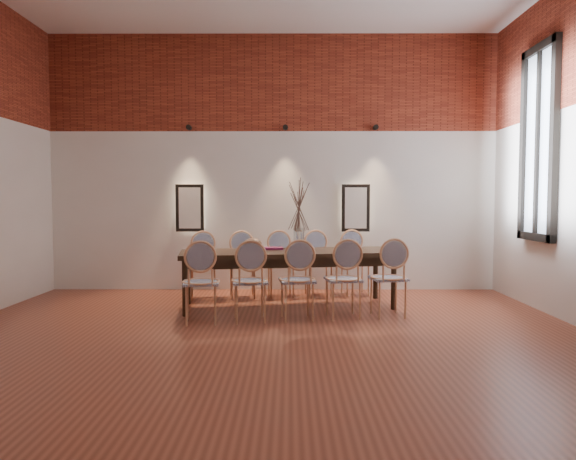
{
  "coord_description": "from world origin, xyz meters",
  "views": [
    {
      "loc": [
        0.27,
        -4.61,
        1.42
      ],
      "look_at": [
        0.25,
        1.78,
        1.05
      ],
      "focal_mm": 32.0,
      "sensor_mm": 36.0,
      "label": 1
    }
  ],
  "objects_px": {
    "chair_near_d": "(343,279)",
    "bowl": "(253,245)",
    "chair_far_c": "(281,265)",
    "chair_near_a": "(201,282)",
    "chair_near_b": "(250,281)",
    "vase": "(299,239)",
    "book": "(273,248)",
    "chair_far_d": "(318,264)",
    "chair_far_e": "(355,263)",
    "chair_far_a": "(203,266)",
    "chair_near_e": "(388,278)",
    "dining_table": "(288,279)",
    "chair_near_c": "(297,280)",
    "chair_far_b": "(242,266)"
  },
  "relations": [
    {
      "from": "chair_near_d",
      "to": "bowl",
      "type": "distance_m",
      "value": 1.3
    },
    {
      "from": "chair_far_c",
      "to": "chair_near_a",
      "type": "bearing_deg",
      "value": 52.41
    },
    {
      "from": "chair_near_b",
      "to": "vase",
      "type": "bearing_deg",
      "value": 45.92
    },
    {
      "from": "book",
      "to": "chair_near_d",
      "type": "bearing_deg",
      "value": -43.35
    },
    {
      "from": "chair_far_d",
      "to": "book",
      "type": "relative_size",
      "value": 3.62
    },
    {
      "from": "chair_far_e",
      "to": "chair_far_a",
      "type": "bearing_deg",
      "value": 0.0
    },
    {
      "from": "chair_far_c",
      "to": "chair_near_b",
      "type": "bearing_deg",
      "value": 68.95
    },
    {
      "from": "chair_near_d",
      "to": "chair_far_a",
      "type": "distance_m",
      "value": 2.24
    },
    {
      "from": "chair_near_a",
      "to": "vase",
      "type": "xyz_separation_m",
      "value": [
        1.15,
        0.92,
        0.43
      ]
    },
    {
      "from": "chair_near_d",
      "to": "bowl",
      "type": "height_order",
      "value": "chair_near_d"
    },
    {
      "from": "vase",
      "to": "chair_near_d",
      "type": "bearing_deg",
      "value": -51.64
    },
    {
      "from": "chair_far_a",
      "to": "book",
      "type": "relative_size",
      "value": 3.62
    },
    {
      "from": "chair_near_b",
      "to": "chair_far_a",
      "type": "xyz_separation_m",
      "value": [
        -0.78,
        1.37,
        0.0
      ]
    },
    {
      "from": "chair_near_b",
      "to": "chair_near_d",
      "type": "bearing_deg",
      "value": -0.0
    },
    {
      "from": "chair_near_b",
      "to": "chair_far_d",
      "type": "bearing_deg",
      "value": 52.41
    },
    {
      "from": "chair_far_a",
      "to": "chair_far_c",
      "type": "height_order",
      "value": "same"
    },
    {
      "from": "chair_far_d",
      "to": "vase",
      "type": "relative_size",
      "value": 3.13
    },
    {
      "from": "chair_near_e",
      "to": "chair_far_a",
      "type": "distance_m",
      "value": 2.7
    },
    {
      "from": "chair_far_c",
      "to": "book",
      "type": "relative_size",
      "value": 3.62
    },
    {
      "from": "chair_near_a",
      "to": "chair_far_d",
      "type": "distance_m",
      "value": 2.24
    },
    {
      "from": "chair_near_b",
      "to": "vase",
      "type": "height_order",
      "value": "vase"
    },
    {
      "from": "chair_near_e",
      "to": "bowl",
      "type": "xyz_separation_m",
      "value": [
        -1.69,
        0.44,
        0.37
      ]
    },
    {
      "from": "vase",
      "to": "bowl",
      "type": "xyz_separation_m",
      "value": [
        -0.6,
        -0.14,
        -0.06
      ]
    },
    {
      "from": "dining_table",
      "to": "chair_near_c",
      "type": "relative_size",
      "value": 3.01
    },
    {
      "from": "chair_near_e",
      "to": "chair_near_c",
      "type": "bearing_deg",
      "value": -180.0
    },
    {
      "from": "vase",
      "to": "book",
      "type": "distance_m",
      "value": 0.41
    },
    {
      "from": "dining_table",
      "to": "chair_near_e",
      "type": "distance_m",
      "value": 1.35
    },
    {
      "from": "chair_near_a",
      "to": "chair_far_b",
      "type": "bearing_deg",
      "value": 68.95
    },
    {
      "from": "chair_near_e",
      "to": "chair_near_d",
      "type": "bearing_deg",
      "value": -180.0
    },
    {
      "from": "chair_far_a",
      "to": "bowl",
      "type": "bearing_deg",
      "value": 130.03
    },
    {
      "from": "chair_near_d",
      "to": "chair_far_b",
      "type": "distance_m",
      "value": 1.85
    },
    {
      "from": "chair_near_c",
      "to": "chair_near_a",
      "type": "bearing_deg",
      "value": 180.0
    },
    {
      "from": "chair_near_c",
      "to": "chair_far_e",
      "type": "relative_size",
      "value": 1.0
    },
    {
      "from": "chair_near_b",
      "to": "chair_far_d",
      "type": "height_order",
      "value": "same"
    },
    {
      "from": "chair_near_c",
      "to": "chair_far_d",
      "type": "relative_size",
      "value": 1.0
    },
    {
      "from": "chair_far_a",
      "to": "dining_table",
      "type": "bearing_deg",
      "value": 147.0
    },
    {
      "from": "chair_far_a",
      "to": "bowl",
      "type": "height_order",
      "value": "chair_far_a"
    },
    {
      "from": "chair_near_a",
      "to": "chair_near_d",
      "type": "height_order",
      "value": "same"
    },
    {
      "from": "chair_far_b",
      "to": "vase",
      "type": "xyz_separation_m",
      "value": [
        0.81,
        -0.62,
        0.43
      ]
    },
    {
      "from": "chair_far_b",
      "to": "chair_far_e",
      "type": "xyz_separation_m",
      "value": [
        1.68,
        0.25,
        0.0
      ]
    },
    {
      "from": "chair_near_d",
      "to": "chair_far_c",
      "type": "bearing_deg",
      "value": 111.05
    },
    {
      "from": "chair_near_d",
      "to": "chair_near_e",
      "type": "xyz_separation_m",
      "value": [
        0.56,
        0.08,
        0.0
      ]
    },
    {
      "from": "chair_near_c",
      "to": "vase",
      "type": "height_order",
      "value": "vase"
    },
    {
      "from": "dining_table",
      "to": "chair_near_d",
      "type": "bearing_deg",
      "value": -52.41
    },
    {
      "from": "chair_near_e",
      "to": "dining_table",
      "type": "bearing_deg",
      "value": 147.0
    },
    {
      "from": "chair_near_a",
      "to": "chair_near_c",
      "type": "height_order",
      "value": "same"
    },
    {
      "from": "chair_near_a",
      "to": "chair_near_e",
      "type": "height_order",
      "value": "same"
    },
    {
      "from": "dining_table",
      "to": "chair_near_d",
      "type": "xyz_separation_m",
      "value": [
        0.67,
        -0.64,
        0.09
      ]
    },
    {
      "from": "vase",
      "to": "book",
      "type": "bearing_deg",
      "value": 155.03
    },
    {
      "from": "chair_far_d",
      "to": "chair_far_e",
      "type": "xyz_separation_m",
      "value": [
        0.56,
        0.08,
        0.0
      ]
    }
  ]
}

